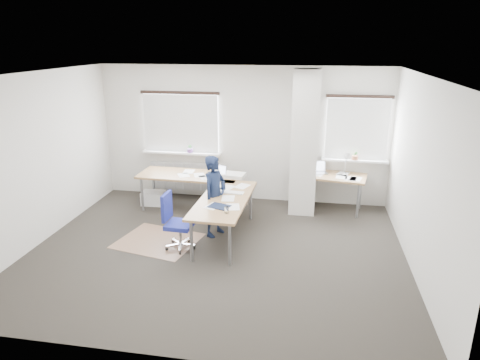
% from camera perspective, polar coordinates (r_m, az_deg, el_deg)
% --- Properties ---
extents(ground, '(6.00, 6.00, 0.00)m').
position_cam_1_polar(ground, '(7.08, -3.11, -9.37)').
color(ground, black).
rests_on(ground, ground).
extents(room_shell, '(6.04, 5.04, 2.82)m').
position_cam_1_polar(room_shell, '(6.86, -1.03, 5.33)').
color(room_shell, beige).
rests_on(room_shell, ground).
extents(floor_mat, '(1.49, 1.34, 0.01)m').
position_cam_1_polar(floor_mat, '(7.52, -10.87, -7.95)').
color(floor_mat, '#856048').
rests_on(floor_mat, ground).
extents(white_crate, '(0.47, 0.34, 0.28)m').
position_cam_1_polar(white_crate, '(9.09, -11.46, -2.36)').
color(white_crate, white).
rests_on(white_crate, ground).
extents(desk_main, '(2.40, 2.67, 0.96)m').
position_cam_1_polar(desk_main, '(7.88, -4.32, -0.97)').
color(desk_main, '#905F3E').
rests_on(desk_main, ground).
extents(desk_side, '(1.50, 0.93, 1.22)m').
position_cam_1_polar(desk_side, '(8.67, 11.89, 0.42)').
color(desk_side, '#905F3E').
rests_on(desk_side, ground).
extents(task_chair, '(0.51, 0.51, 0.94)m').
position_cam_1_polar(task_chair, '(7.11, -8.27, -7.04)').
color(task_chair, navy).
rests_on(task_chair, ground).
extents(person, '(0.53, 0.62, 1.43)m').
position_cam_1_polar(person, '(7.37, -3.37, -2.15)').
color(person, black).
rests_on(person, ground).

